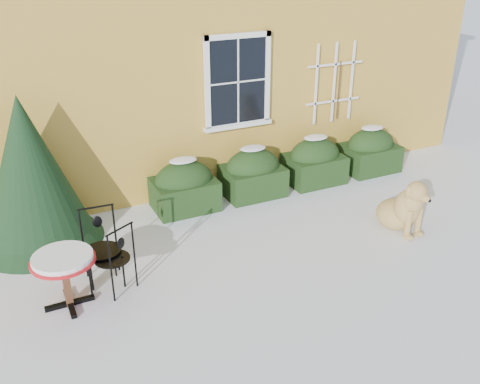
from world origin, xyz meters
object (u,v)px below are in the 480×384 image
evergreen_shrub (32,186)px  patio_chair_near (114,258)px  patio_chair_far (102,247)px  bistro_table (63,264)px  dog (404,209)px

evergreen_shrub → patio_chair_near: (0.74, -1.77, -0.43)m
evergreen_shrub → patio_chair_far: size_ratio=2.20×
patio_chair_near → patio_chair_far: size_ratio=0.94×
patio_chair_near → patio_chair_far: (-0.09, 0.29, 0.03)m
patio_chair_near → bistro_table: bearing=-22.1°
bistro_table → patio_chair_far: (0.53, 0.36, -0.09)m
evergreen_shrub → patio_chair_far: 1.66m
bistro_table → patio_chair_near: (0.63, 0.08, -0.12)m
patio_chair_near → dog: patio_chair_near is taller
patio_chair_near → dog: size_ratio=0.92×
dog → evergreen_shrub: bearing=153.8°
patio_chair_far → dog: size_ratio=0.98×
evergreen_shrub → bistro_table: size_ratio=2.89×
patio_chair_near → dog: 4.47m
bistro_table → evergreen_shrub: bearing=93.4°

